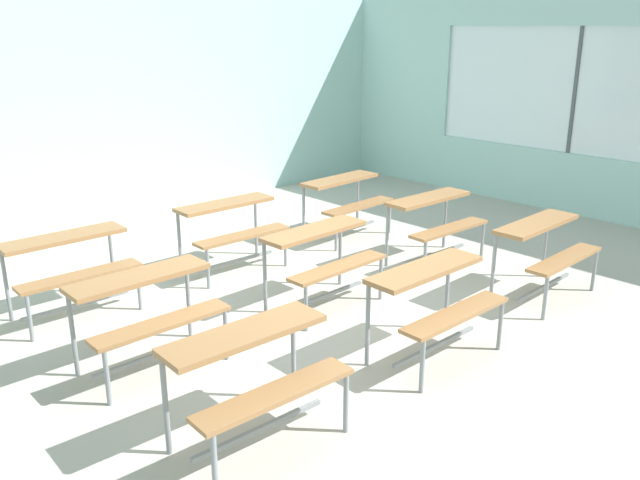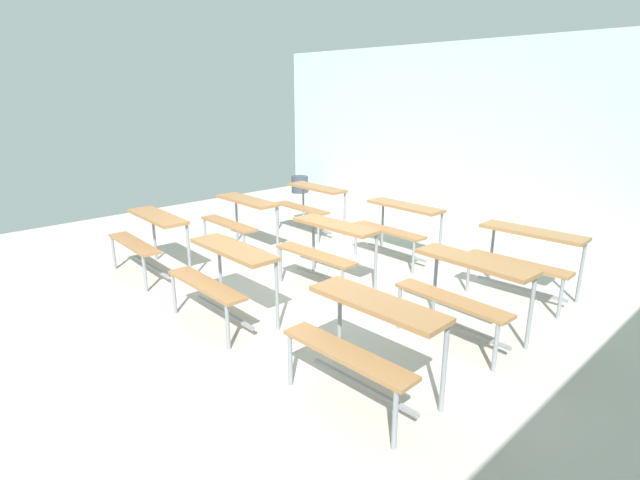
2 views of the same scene
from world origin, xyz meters
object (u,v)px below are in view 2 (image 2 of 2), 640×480
at_px(desk_bench_r2c0, 311,198).
at_px(desk_bench_r0c2, 367,328).
at_px(desk_bench_r0c1, 224,267).
at_px(desk_bench_r1c2, 466,281).
at_px(desk_bench_r1c0, 241,212).
at_px(desk_bench_r0c0, 150,230).
at_px(desk_bench_r2c1, 399,219).
at_px(trash_bin, 300,184).
at_px(desk_bench_r1c1, 328,240).
at_px(desk_bench_r2c2, 527,248).

bearing_deg(desk_bench_r2c0, desk_bench_r0c2, -35.83).
xyz_separation_m(desk_bench_r0c1, desk_bench_r1c2, (1.80, 1.37, 0.00)).
relative_size(desk_bench_r0c1, desk_bench_r1c0, 1.00).
height_order(desk_bench_r0c0, desk_bench_r1c2, same).
bearing_deg(desk_bench_r2c1, desk_bench_r1c2, -34.98).
bearing_deg(desk_bench_r2c0, desk_bench_r1c2, -19.64).
bearing_deg(desk_bench_r0c2, trash_bin, 141.40).
bearing_deg(desk_bench_r0c2, desk_bench_r1c1, 141.92).
xyz_separation_m(desk_bench_r2c1, desk_bench_r2c2, (1.75, -0.02, 0.00)).
distance_m(desk_bench_r0c1, trash_bin, 6.51).
bearing_deg(desk_bench_r0c1, desk_bench_r1c1, 88.45).
xyz_separation_m(desk_bench_r1c1, desk_bench_r2c2, (1.69, 1.35, 0.00)).
height_order(desk_bench_r1c2, trash_bin, desk_bench_r1c2).
distance_m(desk_bench_r0c1, desk_bench_r1c0, 2.24).
bearing_deg(desk_bench_r1c0, desk_bench_r2c2, 21.55).
xyz_separation_m(desk_bench_r0c2, desk_bench_r1c1, (-1.73, 1.32, 0.00)).
distance_m(desk_bench_r1c1, desk_bench_r1c2, 1.74).
relative_size(desk_bench_r0c1, desk_bench_r2c2, 0.99).
relative_size(desk_bench_r1c2, desk_bench_r2c0, 1.01).
bearing_deg(desk_bench_r1c1, desk_bench_r2c2, 37.53).
height_order(desk_bench_r0c2, desk_bench_r2c1, same).
distance_m(desk_bench_r1c0, desk_bench_r1c2, 3.54).
height_order(desk_bench_r2c1, desk_bench_r2c2, same).
xyz_separation_m(desk_bench_r2c0, trash_bin, (-2.60, 2.05, -0.38)).
bearing_deg(desk_bench_r0c0, desk_bench_r1c0, 92.58).
distance_m(desk_bench_r2c0, desk_bench_r2c2, 3.51).
bearing_deg(desk_bench_r0c1, desk_bench_r1c2, 38.31).
relative_size(desk_bench_r0c0, desk_bench_r1c2, 1.00).
bearing_deg(desk_bench_r2c2, desk_bench_r1c0, -161.61).
relative_size(desk_bench_r0c2, desk_bench_r1c0, 1.00).
height_order(desk_bench_r0c0, desk_bench_r2c0, same).
distance_m(desk_bench_r2c0, trash_bin, 3.33).
bearing_deg(desk_bench_r0c0, desk_bench_r2c2, 39.78).
bearing_deg(desk_bench_r2c0, desk_bench_r1c1, -36.13).
distance_m(desk_bench_r0c1, desk_bench_r2c1, 2.73).
distance_m(desk_bench_r0c1, desk_bench_r1c1, 1.36).
bearing_deg(desk_bench_r0c1, desk_bench_r1c0, 142.00).
xyz_separation_m(desk_bench_r0c0, desk_bench_r0c1, (1.74, -0.07, 0.00)).
relative_size(desk_bench_r0c0, desk_bench_r1c1, 1.01).
relative_size(desk_bench_r1c0, trash_bin, 2.99).
xyz_separation_m(desk_bench_r2c1, trash_bin, (-4.37, 2.09, -0.38)).
bearing_deg(desk_bench_r2c1, desk_bench_r2c2, 1.48).
bearing_deg(desk_bench_r2c2, desk_bench_r1c2, -89.97).
distance_m(desk_bench_r1c0, desk_bench_r2c0, 1.36).
bearing_deg(desk_bench_r0c2, desk_bench_r1c0, 158.01).
height_order(desk_bench_r2c2, trash_bin, desk_bench_r2c2).
relative_size(desk_bench_r2c0, desk_bench_r2c1, 1.00).
xyz_separation_m(desk_bench_r0c2, desk_bench_r2c2, (-0.04, 2.68, 0.00)).
bearing_deg(desk_bench_r1c0, desk_bench_r0c2, -20.18).
height_order(desk_bench_r0c1, desk_bench_r1c1, same).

